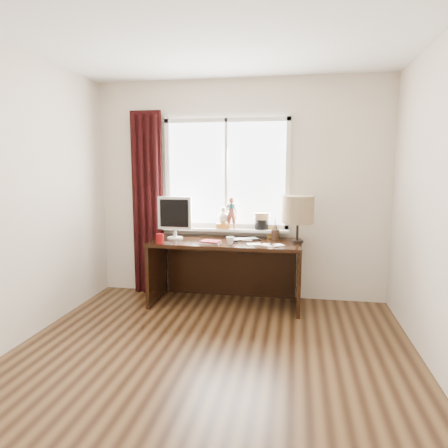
% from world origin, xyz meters
% --- Properties ---
extents(floor, '(3.50, 4.00, 0.00)m').
position_xyz_m(floor, '(0.00, 0.00, 0.00)').
color(floor, brown).
rests_on(floor, ground).
extents(ceiling, '(3.50, 4.00, 0.00)m').
position_xyz_m(ceiling, '(0.00, 0.00, 2.60)').
color(ceiling, white).
rests_on(ceiling, wall_back).
extents(wall_back, '(3.50, 0.00, 2.60)m').
position_xyz_m(wall_back, '(0.00, 2.00, 1.30)').
color(wall_back, beige).
rests_on(wall_back, ground).
extents(laptop, '(0.37, 0.32, 0.02)m').
position_xyz_m(laptop, '(0.10, 1.70, 0.76)').
color(laptop, silver).
rests_on(laptop, desk).
extents(mug, '(0.12, 0.12, 0.09)m').
position_xyz_m(mug, '(-0.02, 1.44, 0.79)').
color(mug, white).
rests_on(mug, desk).
extents(red_cup, '(0.08, 0.08, 0.11)m').
position_xyz_m(red_cup, '(-0.78, 1.36, 0.80)').
color(red_cup, maroon).
rests_on(red_cup, desk).
extents(window, '(1.52, 0.20, 1.40)m').
position_xyz_m(window, '(-0.16, 1.95, 1.30)').
color(window, white).
rests_on(window, ground).
extents(curtain, '(0.38, 0.09, 2.25)m').
position_xyz_m(curtain, '(-1.13, 1.91, 1.12)').
color(curtain, black).
rests_on(curtain, floor).
extents(desk, '(1.70, 0.70, 0.75)m').
position_xyz_m(desk, '(-0.10, 1.73, 0.51)').
color(desk, '#32190C').
rests_on(desk, floor).
extents(monitor, '(0.40, 0.18, 0.49)m').
position_xyz_m(monitor, '(-0.71, 1.67, 1.03)').
color(monitor, beige).
rests_on(monitor, desk).
extents(notebook_stack, '(0.24, 0.19, 0.03)m').
position_xyz_m(notebook_stack, '(-0.24, 1.45, 0.77)').
color(notebook_stack, beige).
rests_on(notebook_stack, desk).
extents(brush_holder, '(0.09, 0.09, 0.25)m').
position_xyz_m(brush_holder, '(0.45, 1.80, 0.81)').
color(brush_holder, black).
rests_on(brush_holder, desk).
extents(icon_frame, '(0.10, 0.03, 0.13)m').
position_xyz_m(icon_frame, '(0.40, 1.92, 0.81)').
color(icon_frame, gold).
rests_on(icon_frame, desk).
extents(table_lamp, '(0.35, 0.35, 0.52)m').
position_xyz_m(table_lamp, '(0.70, 1.66, 1.11)').
color(table_lamp, black).
rests_on(table_lamp, desk).
extents(loose_papers, '(0.42, 0.18, 0.00)m').
position_xyz_m(loose_papers, '(0.37, 1.48, 0.75)').
color(loose_papers, white).
rests_on(loose_papers, desk).
extents(desk_cables, '(0.40, 0.34, 0.01)m').
position_xyz_m(desk_cables, '(0.14, 1.65, 0.75)').
color(desk_cables, black).
rests_on(desk_cables, desk).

